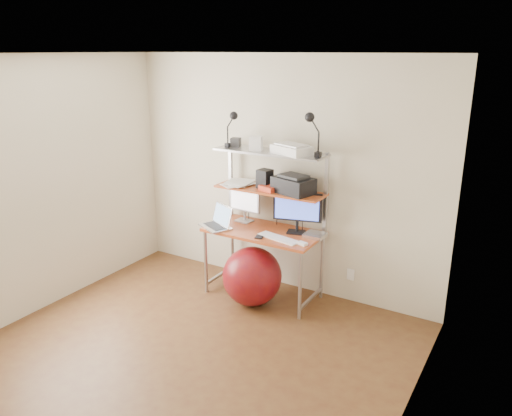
% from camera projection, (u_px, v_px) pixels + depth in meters
% --- Properties ---
extents(room, '(3.60, 3.60, 3.60)m').
position_uv_depth(room, '(170.00, 224.00, 3.83)').
color(room, brown).
rests_on(room, ground).
extents(computer_desk, '(1.20, 0.60, 1.57)m').
position_uv_depth(computer_desk, '(266.00, 209.00, 5.15)').
color(computer_desk, '#BF5425').
rests_on(computer_desk, ground).
extents(desktop, '(1.20, 0.60, 0.00)m').
position_uv_depth(desktop, '(263.00, 230.00, 5.17)').
color(desktop, '#BF5425').
rests_on(desktop, computer_desk).
extents(mid_shelf, '(1.18, 0.34, 0.00)m').
position_uv_depth(mid_shelf, '(270.00, 189.00, 5.15)').
color(mid_shelf, '#BF5425').
rests_on(mid_shelf, computer_desk).
extents(top_shelf, '(1.18, 0.34, 0.00)m').
position_uv_depth(top_shelf, '(270.00, 151.00, 5.03)').
color(top_shelf, '#A2A1A5').
rests_on(top_shelf, computer_desk).
extents(floor, '(3.60, 3.60, 0.00)m').
position_uv_depth(floor, '(178.00, 363.00, 4.21)').
color(floor, brown).
rests_on(floor, ground).
extents(wall_outlet, '(0.08, 0.01, 0.12)m').
position_uv_depth(wall_outlet, '(351.00, 275.00, 5.17)').
color(wall_outlet, white).
rests_on(wall_outlet, room).
extents(monitor_silver, '(0.39, 0.15, 0.43)m').
position_uv_depth(monitor_silver, '(245.00, 201.00, 5.38)').
color(monitor_silver, silver).
rests_on(monitor_silver, desktop).
extents(monitor_black, '(0.49, 0.19, 0.50)m').
position_uv_depth(monitor_black, '(297.00, 209.00, 5.03)').
color(monitor_black, black).
rests_on(monitor_black, desktop).
extents(laptop, '(0.42, 0.39, 0.30)m').
position_uv_depth(laptop, '(219.00, 222.00, 5.26)').
color(laptop, silver).
rests_on(laptop, desktop).
extents(keyboard, '(0.47, 0.22, 0.01)m').
position_uv_depth(keyboard, '(279.00, 238.00, 4.93)').
color(keyboard, white).
rests_on(keyboard, desktop).
extents(mouse, '(0.11, 0.08, 0.03)m').
position_uv_depth(mouse, '(302.00, 244.00, 4.78)').
color(mouse, white).
rests_on(mouse, desktop).
extents(mac_mini, '(0.20, 0.20, 0.04)m').
position_uv_depth(mac_mini, '(315.00, 235.00, 4.98)').
color(mac_mini, silver).
rests_on(mac_mini, desktop).
extents(phone, '(0.11, 0.16, 0.01)m').
position_uv_depth(phone, '(260.00, 236.00, 4.99)').
color(phone, black).
rests_on(phone, desktop).
extents(printer, '(0.45, 0.36, 0.19)m').
position_uv_depth(printer, '(293.00, 185.00, 4.99)').
color(printer, black).
rests_on(printer, mid_shelf).
extents(nas_cube, '(0.15, 0.15, 0.20)m').
position_uv_depth(nas_cube, '(265.00, 179.00, 5.17)').
color(nas_cube, black).
rests_on(nas_cube, mid_shelf).
extents(red_box, '(0.22, 0.18, 0.05)m').
position_uv_depth(red_box, '(269.00, 188.00, 5.08)').
color(red_box, red).
rests_on(red_box, mid_shelf).
extents(scanner, '(0.43, 0.35, 0.10)m').
position_uv_depth(scanner, '(292.00, 149.00, 4.87)').
color(scanner, white).
rests_on(scanner, top_shelf).
extents(box_white, '(0.15, 0.14, 0.14)m').
position_uv_depth(box_white, '(256.00, 143.00, 5.04)').
color(box_white, white).
rests_on(box_white, top_shelf).
extents(box_grey, '(0.12, 0.12, 0.09)m').
position_uv_depth(box_grey, '(236.00, 142.00, 5.23)').
color(box_grey, '#2D2D2F').
rests_on(box_grey, top_shelf).
extents(clip_lamp_left, '(0.15, 0.08, 0.38)m').
position_uv_depth(clip_lamp_left, '(232.00, 122.00, 5.09)').
color(clip_lamp_left, black).
rests_on(clip_lamp_left, top_shelf).
extents(clip_lamp_right, '(0.17, 0.09, 0.42)m').
position_uv_depth(clip_lamp_right, '(311.00, 125.00, 4.67)').
color(clip_lamp_right, black).
rests_on(clip_lamp_right, top_shelf).
extents(exercise_ball, '(0.61, 0.61, 0.61)m').
position_uv_depth(exercise_ball, '(252.00, 276.00, 5.12)').
color(exercise_ball, maroon).
rests_on(exercise_ball, floor).
extents(paper_stack, '(0.36, 0.42, 0.03)m').
position_uv_depth(paper_stack, '(238.00, 183.00, 5.34)').
color(paper_stack, white).
rests_on(paper_stack, mid_shelf).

